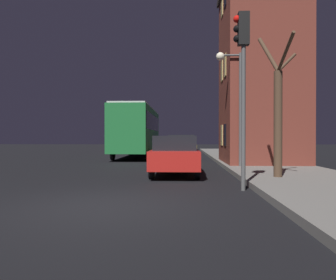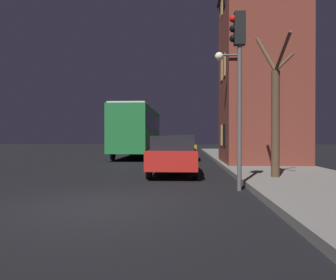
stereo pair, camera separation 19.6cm
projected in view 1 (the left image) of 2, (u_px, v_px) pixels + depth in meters
The scene contains 8 objects.
ground_plane at pixel (102, 205), 7.05m from camera, with size 120.00×120.00×0.00m, color black.
brick_building at pixel (261, 73), 16.91m from camera, with size 4.04×4.83×9.24m.
streetlamp at pixel (233, 90), 14.58m from camera, with size 1.16×0.37×5.09m.
traffic_light at pixel (242, 64), 8.97m from camera, with size 0.43×0.24×4.89m.
bare_tree at pixel (278, 111), 10.67m from camera, with size 1.15×2.48×4.83m.
bus at pixel (137, 128), 24.06m from camera, with size 2.42×10.17×3.61m.
car_near_lane at pixel (175, 154), 12.78m from camera, with size 1.78×4.37×1.52m.
car_mid_lane at pixel (181, 147), 21.31m from camera, with size 1.85×4.25×1.61m.
Camera 1 is at (1.73, -6.97, 1.47)m, focal length 35.00 mm.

